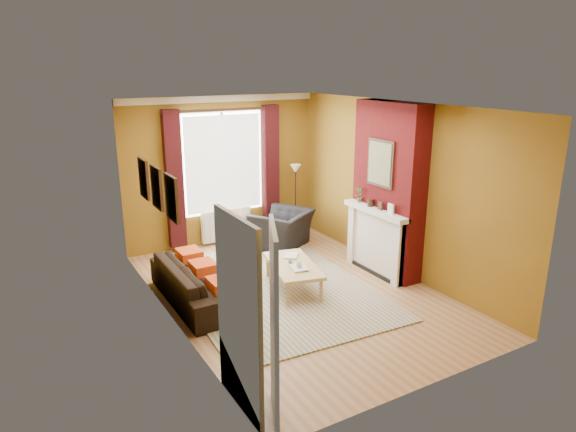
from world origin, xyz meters
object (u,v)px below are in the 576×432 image
object	(u,v)px
sofa	(196,283)
armchair	(282,229)
floor_lamp	(295,180)
coffee_table	(293,267)
wicker_stool	(246,233)

from	to	relation	value
sofa	armchair	xyz separation A→B (m)	(2.23, 1.42, 0.05)
sofa	floor_lamp	xyz separation A→B (m)	(2.82, 1.92, 0.85)
sofa	coffee_table	xyz separation A→B (m)	(1.43, -0.35, 0.08)
sofa	wicker_stool	bearing A→B (deg)	-41.51
sofa	floor_lamp	size ratio (longest dim) A/B	1.40
coffee_table	floor_lamp	bearing A→B (deg)	71.76
sofa	wicker_stool	size ratio (longest dim) A/B	4.80
armchair	floor_lamp	xyz separation A→B (m)	(0.59, 0.49, 0.80)
sofa	armchair	size ratio (longest dim) A/B	1.90
sofa	armchair	bearing A→B (deg)	-57.41
sofa	wicker_stool	xyz separation A→B (m)	(1.72, 1.94, -0.08)
wicker_stool	coffee_table	bearing A→B (deg)	-97.17
coffee_table	wicker_stool	bearing A→B (deg)	96.07
floor_lamp	sofa	bearing A→B (deg)	-145.76
armchair	floor_lamp	size ratio (longest dim) A/B	0.74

